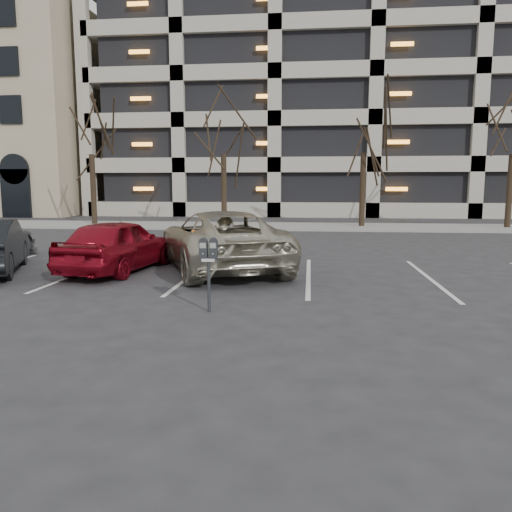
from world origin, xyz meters
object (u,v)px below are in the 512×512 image
Objects in this scene: tree_a at (90,110)px; parking_meter at (208,256)px; suv_silver at (221,240)px; car_red at (118,245)px; tree_c at (365,105)px; tree_b at (223,109)px.

parking_meter is (9.72, -17.27, -5.06)m from tree_a.
tree_a is at bearing -77.63° from suv_silver.
suv_silver is (9.16, -12.99, -5.26)m from tree_a.
parking_meter is at bearing 136.79° from car_red.
tree_c reaches higher than parking_meter.
tree_b is at bearing -103.38° from suv_silver.
tree_b is at bearing 180.00° from tree_c.
car_red is at bearing -63.85° from tree_a.
tree_a is at bearing 180.00° from tree_c.
parking_meter is 0.32× the size of car_red.
tree_c is (14.00, 0.00, -0.01)m from tree_a.
parking_meter is at bearing -103.92° from tree_c.
car_red is at bearing -10.82° from suv_silver.
suv_silver is at bearing -110.42° from tree_c.
tree_c is 6.65× the size of parking_meter.
tree_b is 7.00m from tree_c.
suv_silver is at bearing -80.54° from tree_b.
tree_a is 20.45m from parking_meter.
tree_b is at bearing -84.11° from car_red.
car_red is (6.64, -13.52, -5.35)m from tree_a.
suv_silver is 2.58m from car_red.
tree_a reaches higher than suv_silver.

